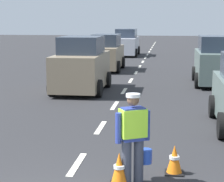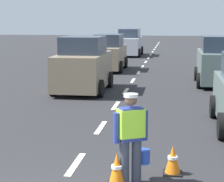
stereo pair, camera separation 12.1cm
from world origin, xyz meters
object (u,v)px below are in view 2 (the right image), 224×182
(car_oncoming_second, at_px, (109,54))
(traffic_cone_near, at_px, (117,169))
(road_worker, at_px, (132,134))
(traffic_cone_far, at_px, (173,160))
(car_oncoming_third, at_px, (129,43))
(car_parked_far, at_px, (217,62))
(car_oncoming_lead, at_px, (83,66))

(car_oncoming_second, bearing_deg, traffic_cone_near, -80.60)
(road_worker, height_order, traffic_cone_far, road_worker)
(traffic_cone_far, distance_m, car_oncoming_third, 26.33)
(traffic_cone_near, bearing_deg, car_oncoming_third, 95.67)
(car_parked_far, bearing_deg, car_oncoming_lead, -155.20)
(car_oncoming_lead, height_order, car_oncoming_second, car_oncoming_lead)
(car_oncoming_third, height_order, car_oncoming_second, car_oncoming_third)
(road_worker, xyz_separation_m, car_oncoming_third, (-2.91, 26.65, 0.07))
(car_oncoming_lead, relative_size, car_parked_far, 1.00)
(road_worker, height_order, car_oncoming_second, car_oncoming_second)
(car_oncoming_third, distance_m, car_oncoming_lead, 17.09)
(road_worker, xyz_separation_m, traffic_cone_near, (-0.25, -0.15, -0.62))
(car_oncoming_lead, bearing_deg, car_parked_far, 24.80)
(road_worker, bearing_deg, traffic_cone_near, -147.84)
(traffic_cone_far, bearing_deg, car_oncoming_second, 103.18)
(road_worker, bearing_deg, car_parked_far, 77.70)
(traffic_cone_far, xyz_separation_m, car_oncoming_second, (-3.80, 16.22, 0.68))
(traffic_cone_far, relative_size, car_oncoming_second, 0.15)
(road_worker, relative_size, car_oncoming_third, 0.38)
(traffic_cone_near, height_order, car_oncoming_third, car_oncoming_third)
(traffic_cone_near, xyz_separation_m, car_oncoming_lead, (-2.74, 9.71, 0.74))
(traffic_cone_near, relative_size, car_parked_far, 0.16)
(traffic_cone_far, height_order, car_oncoming_third, car_oncoming_third)
(car_oncoming_lead, bearing_deg, traffic_cone_near, -74.25)
(traffic_cone_far, relative_size, car_parked_far, 0.15)
(road_worker, bearing_deg, car_oncoming_lead, 107.35)
(car_oncoming_third, bearing_deg, car_oncoming_second, -90.83)
(traffic_cone_near, bearing_deg, road_worker, 32.16)
(car_oncoming_third, distance_m, car_oncoming_second, 9.85)
(traffic_cone_near, bearing_deg, car_oncoming_second, 99.40)
(car_oncoming_second, bearing_deg, car_parked_far, -39.16)
(traffic_cone_far, relative_size, car_oncoming_lead, 0.15)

